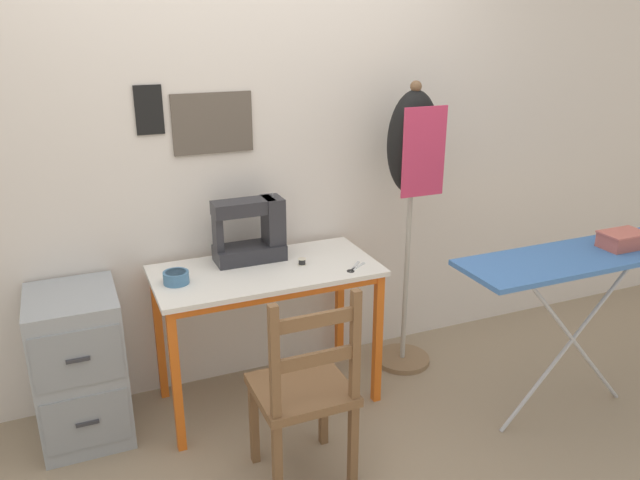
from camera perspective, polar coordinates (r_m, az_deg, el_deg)
ground_plane at (r=3.25m, az=-3.00°, el=-16.69°), size 14.00×14.00×0.00m
wall_back at (r=3.27m, az=-7.15°, el=8.08°), size 10.00×0.07×2.55m
sewing_table at (r=3.13m, az=-4.86°, el=-4.33°), size 1.11×0.55×0.75m
sewing_machine at (r=3.18m, az=-6.13°, el=0.76°), size 0.37×0.17×0.34m
fabric_bowl at (r=2.99m, az=-13.02°, el=-3.33°), size 0.12×0.12×0.06m
scissors at (r=3.09m, az=3.09°, el=-2.62°), size 0.13×0.12×0.01m
thread_spool_near_machine at (r=3.14m, az=-1.66°, el=-1.99°), size 0.04×0.04×0.03m
wooden_chair at (r=2.70m, az=-1.45°, el=-13.71°), size 0.40×0.38×0.93m
filing_cabinet at (r=3.22m, az=-21.09°, el=-10.70°), size 0.40×0.48×0.74m
dress_form at (r=3.35m, az=8.44°, el=6.78°), size 0.32×0.32×1.62m
ironing_board at (r=3.18m, az=23.03°, el=-1.90°), size 1.27×0.36×0.89m
storage_box at (r=3.31m, az=25.93°, el=0.03°), size 0.22×0.14×0.08m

